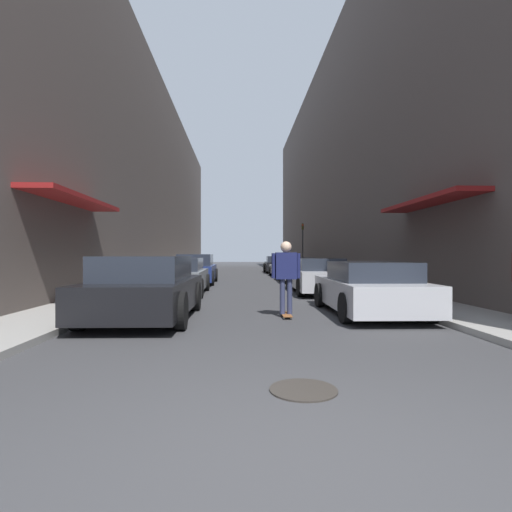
% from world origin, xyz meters
% --- Properties ---
extents(ground, '(109.22, 109.22, 0.00)m').
position_xyz_m(ground, '(0.00, 19.86, 0.00)').
color(ground, '#38383A').
extents(curb_strip_left, '(1.80, 49.65, 0.12)m').
position_xyz_m(curb_strip_left, '(-4.46, 24.82, 0.06)').
color(curb_strip_left, gray).
rests_on(curb_strip_left, ground).
extents(curb_strip_right, '(1.80, 49.65, 0.12)m').
position_xyz_m(curb_strip_right, '(4.46, 24.82, 0.06)').
color(curb_strip_right, gray).
rests_on(curb_strip_right, ground).
extents(building_row_left, '(4.90, 49.65, 12.77)m').
position_xyz_m(building_row_left, '(-7.36, 24.82, 6.38)').
color(building_row_left, '#564C47').
rests_on(building_row_left, ground).
extents(building_row_right, '(4.90, 49.65, 15.24)m').
position_xyz_m(building_row_right, '(7.36, 24.82, 7.62)').
color(building_row_right, '#564C47').
rests_on(building_row_right, ground).
extents(parked_car_left_0, '(2.04, 4.27, 1.36)m').
position_xyz_m(parked_car_left_0, '(-2.45, 6.14, 0.66)').
color(parked_car_left_0, black).
rests_on(parked_car_left_0, ground).
extents(parked_car_left_1, '(1.92, 4.32, 1.28)m').
position_xyz_m(parked_car_left_1, '(-2.55, 11.52, 0.62)').
color(parked_car_left_1, gray).
rests_on(parked_car_left_1, ground).
extents(parked_car_left_2, '(1.88, 4.55, 1.41)m').
position_xyz_m(parked_car_left_2, '(-2.50, 16.76, 0.68)').
color(parked_car_left_2, navy).
rests_on(parked_car_left_2, ground).
extents(parked_car_right_0, '(1.98, 4.20, 1.22)m').
position_xyz_m(parked_car_right_0, '(2.61, 6.70, 0.60)').
color(parked_car_right_0, '#B7B7BC').
rests_on(parked_car_right_0, ground).
extents(parked_car_right_1, '(1.86, 4.81, 1.26)m').
position_xyz_m(parked_car_right_1, '(2.41, 12.00, 0.62)').
color(parked_car_right_1, '#B7B7BC').
rests_on(parked_car_right_1, ground).
extents(parked_car_right_2, '(1.88, 4.14, 1.25)m').
position_xyz_m(parked_car_right_2, '(2.54, 18.03, 0.60)').
color(parked_car_right_2, gray).
rests_on(parked_car_right_2, ground).
extents(parked_car_right_3, '(2.02, 4.21, 1.17)m').
position_xyz_m(parked_car_right_3, '(2.60, 22.83, 0.57)').
color(parked_car_right_3, '#B7B7BC').
rests_on(parked_car_right_3, ground).
extents(parked_car_right_4, '(1.87, 4.14, 1.28)m').
position_xyz_m(parked_car_right_4, '(2.46, 28.08, 0.63)').
color(parked_car_right_4, black).
rests_on(parked_car_right_4, ground).
extents(skateboarder, '(0.65, 0.78, 1.69)m').
position_xyz_m(skateboarder, '(0.60, 6.31, 1.04)').
color(skateboarder, brown).
rests_on(skateboarder, ground).
extents(manhole_cover, '(0.70, 0.70, 0.02)m').
position_xyz_m(manhole_cover, '(0.21, 1.53, 0.01)').
color(manhole_cover, '#332D28').
rests_on(manhole_cover, ground).
extents(traffic_light, '(0.16, 0.22, 3.59)m').
position_xyz_m(traffic_light, '(4.31, 27.04, 2.33)').
color(traffic_light, '#2D2D2D').
rests_on(traffic_light, curb_strip_right).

